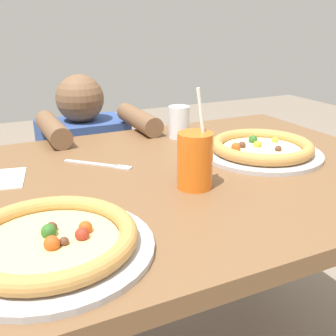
# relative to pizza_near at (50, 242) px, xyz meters

# --- Properties ---
(dining_table) EXTENTS (1.28, 0.91, 0.75)m
(dining_table) POSITION_rel_pizza_near_xyz_m (0.37, 0.25, -0.13)
(dining_table) COLOR brown
(dining_table) RESTS_ON ground
(pizza_near) EXTENTS (0.36, 0.36, 0.04)m
(pizza_near) POSITION_rel_pizza_near_xyz_m (0.00, 0.00, 0.00)
(pizza_near) COLOR #B7B7BC
(pizza_near) RESTS_ON dining_table
(pizza_far) EXTENTS (0.35, 0.35, 0.05)m
(pizza_far) POSITION_rel_pizza_near_xyz_m (0.66, 0.27, 0.00)
(pizza_far) COLOR #B7B7BC
(pizza_far) RESTS_ON dining_table
(drink_cup_colored) EXTENTS (0.08, 0.08, 0.24)m
(drink_cup_colored) POSITION_rel_pizza_near_xyz_m (0.37, 0.15, 0.05)
(drink_cup_colored) COLOR orange
(drink_cup_colored) RESTS_ON dining_table
(water_cup_clear) EXTENTS (0.07, 0.07, 0.11)m
(water_cup_clear) POSITION_rel_pizza_near_xyz_m (0.53, 0.55, 0.03)
(water_cup_clear) COLOR silver
(water_cup_clear) RESTS_ON dining_table
(fork) EXTENTS (0.16, 0.16, 0.00)m
(fork) POSITION_rel_pizza_near_xyz_m (0.21, 0.39, -0.02)
(fork) COLOR silver
(fork) RESTS_ON dining_table
(diner_seated) EXTENTS (0.38, 0.51, 0.93)m
(diner_seated) POSITION_rel_pizza_near_xyz_m (0.30, 0.93, -0.33)
(diner_seated) COLOR #333847
(diner_seated) RESTS_ON ground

